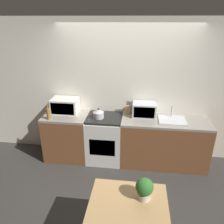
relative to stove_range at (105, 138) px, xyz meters
name	(u,v)px	position (x,y,z in m)	size (l,w,h in m)	color
ground_plane	(120,189)	(0.37, -0.82, -0.45)	(16.00, 16.00, 0.00)	#33302D
wall_back	(126,91)	(0.37, 0.34, 0.85)	(10.00, 0.06, 2.60)	silver
counter_left_run	(68,136)	(-0.73, 0.00, 0.00)	(0.82, 0.62, 0.90)	brown
counter_right_run	(163,142)	(1.10, 0.00, 0.00)	(1.56, 0.62, 0.90)	brown
stove_range	(105,138)	(0.00, 0.00, 0.00)	(0.65, 0.62, 0.90)	silver
kettle	(99,114)	(-0.10, -0.05, 0.53)	(0.19, 0.19, 0.19)	#B7B7BC
microwave	(65,106)	(-0.77, 0.12, 0.59)	(0.50, 0.35, 0.28)	silver
bottle	(48,114)	(-0.97, -0.22, 0.56)	(0.06, 0.06, 0.28)	olive
knife_block	(128,109)	(0.41, 0.20, 0.55)	(0.08, 0.09, 0.25)	tan
toaster_oven	(144,110)	(0.71, 0.14, 0.58)	(0.42, 0.30, 0.25)	silver
sink_basin	(172,120)	(1.21, 0.01, 0.47)	(0.47, 0.39, 0.24)	silver
dining_table	(128,210)	(0.55, -1.81, 0.19)	(0.85, 0.66, 0.74)	tan
potted_plant	(144,188)	(0.71, -1.72, 0.43)	(0.20, 0.20, 0.25)	beige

